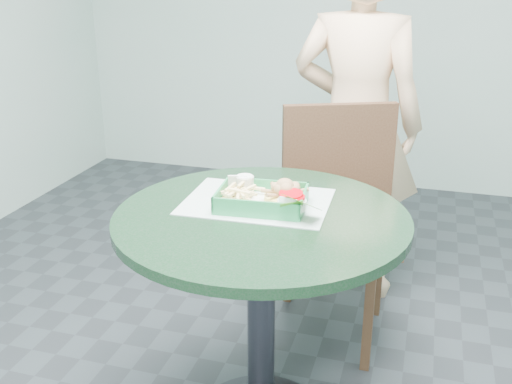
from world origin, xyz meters
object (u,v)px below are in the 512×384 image
(cafe_table, at_px, (261,271))
(dining_chair, at_px, (332,206))
(crab_sandwich, at_px, (285,198))
(sauce_ramekin, at_px, (247,186))
(diner_person, at_px, (357,114))
(food_basket, at_px, (262,208))

(cafe_table, bearing_deg, dining_chair, 81.77)
(cafe_table, bearing_deg, crab_sandwich, 53.56)
(cafe_table, distance_m, sauce_ramekin, 0.27)
(diner_person, xyz_separation_m, crab_sandwich, (-0.09, -0.96, -0.04))
(dining_chair, xyz_separation_m, food_basket, (-0.11, -0.64, 0.23))
(food_basket, bearing_deg, dining_chair, 80.00)
(sauce_ramekin, bearing_deg, dining_chair, 71.61)
(food_basket, height_order, crab_sandwich, crab_sandwich)
(diner_person, distance_m, sauce_ramekin, 0.92)
(diner_person, bearing_deg, cafe_table, 87.16)
(diner_person, bearing_deg, dining_chair, 88.18)
(dining_chair, height_order, crab_sandwich, dining_chair)
(dining_chair, distance_m, diner_person, 0.46)
(cafe_table, height_order, sauce_ramekin, sauce_ramekin)
(dining_chair, xyz_separation_m, diner_person, (0.04, 0.34, 0.31))
(cafe_table, xyz_separation_m, dining_chair, (0.10, 0.69, -0.05))
(cafe_table, xyz_separation_m, diner_person, (0.14, 1.03, 0.26))
(cafe_table, xyz_separation_m, crab_sandwich, (0.05, 0.07, 0.22))
(cafe_table, relative_size, diner_person, 0.52)
(diner_person, xyz_separation_m, food_basket, (-0.15, -0.98, -0.07))
(cafe_table, relative_size, sauce_ramekin, 15.02)
(dining_chair, relative_size, diner_person, 0.55)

